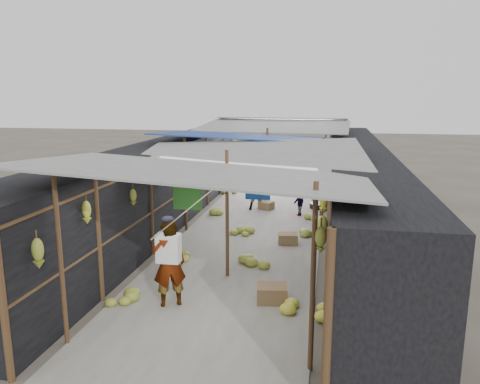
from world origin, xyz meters
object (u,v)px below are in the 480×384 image
Objects in this scene: crate_near at (272,294)px; shopper_blue at (259,188)px; black_basin at (319,206)px; vendor_elderly at (169,264)px; vendor_seated at (299,201)px.

shopper_blue is (-1.24, 6.70, 0.55)m from crate_near.
black_basin is (0.66, 7.21, -0.07)m from crate_near.
vendor_elderly is 1.64× the size of vendor_seated.
vendor_seated is (-0.60, -1.08, 0.39)m from black_basin.
crate_near is at bearing -24.34° from vendor_seated.
shopper_blue is 1.44m from vendor_seated.
vendor_seated is (1.80, 6.61, -0.31)m from vendor_elderly.
vendor_seated is at bearing -52.87° from shopper_blue.
vendor_elderly is at bearing -172.98° from crate_near.
vendor_elderly is 7.19m from shopper_blue.
vendor_seated is (1.30, -0.57, -0.23)m from shopper_blue.
vendor_seated is at bearing 81.25° from crate_near.
vendor_elderly is at bearing -107.37° from black_basin.
vendor_seated is (0.06, 6.13, 0.32)m from crate_near.
black_basin is at bearing 127.01° from vendor_seated.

